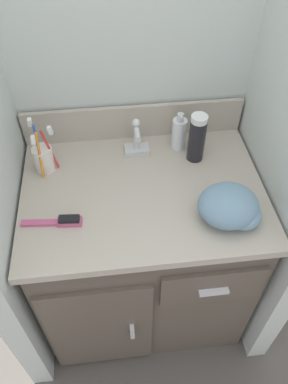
{
  "coord_description": "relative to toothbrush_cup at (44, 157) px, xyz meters",
  "views": [
    {
      "loc": [
        -0.1,
        -0.86,
        1.71
      ],
      "look_at": [
        0.0,
        -0.03,
        0.8
      ],
      "focal_mm": 35.0,
      "sensor_mm": 36.0,
      "label": 1
    }
  ],
  "objects": [
    {
      "name": "toothbrush_cup",
      "position": [
        0.0,
        0.0,
        0.0
      ],
      "size": [
        0.09,
        0.1,
        0.2
      ],
      "color": "white",
      "rests_on": "vanity"
    },
    {
      "name": "ground_plane",
      "position": [
        0.33,
        -0.14,
        -0.83
      ],
      "size": [
        6.0,
        6.0,
        0.0
      ],
      "primitive_type": "plane",
      "color": "#4C4742"
    },
    {
      "name": "hairbrush",
      "position": [
        0.06,
        -0.26,
        -0.04
      ],
      "size": [
        0.19,
        0.04,
        0.03
      ],
      "rotation": [
        0.0,
        0.0,
        -0.08
      ],
      "color": "#C1517F",
      "rests_on": "vanity"
    },
    {
      "name": "sink_faucet",
      "position": [
        0.33,
        0.05,
        -0.01
      ],
      "size": [
        0.09,
        0.09,
        0.14
      ],
      "color": "silver",
      "rests_on": "vanity"
    },
    {
      "name": "backsplash",
      "position": [
        0.33,
        0.15,
        0.01
      ],
      "size": [
        0.83,
        0.02,
        0.14
      ],
      "color": "#B2A899",
      "rests_on": "vanity"
    },
    {
      "name": "soap_dispenser",
      "position": [
        0.49,
        0.06,
        0.01
      ],
      "size": [
        0.05,
        0.06,
        0.16
      ],
      "color": "white",
      "rests_on": "vanity"
    },
    {
      "name": "shaving_cream_can",
      "position": [
        0.54,
        -0.01,
        0.04
      ],
      "size": [
        0.06,
        0.06,
        0.19
      ],
      "color": "black",
      "rests_on": "vanity"
    },
    {
      "name": "hand_towel",
      "position": [
        0.59,
        -0.3,
        -0.0
      ],
      "size": [
        0.19,
        0.17,
        0.11
      ],
      "color": "#6B8EA8",
      "rests_on": "vanity"
    },
    {
      "name": "wall_back",
      "position": [
        0.33,
        0.2,
        0.27
      ],
      "size": [
        1.01,
        0.08,
        2.2
      ],
      "primitive_type": "cube",
      "color": "silver",
      "rests_on": "ground_plane"
    },
    {
      "name": "vanity",
      "position": [
        0.33,
        -0.15,
        -0.42
      ],
      "size": [
        0.83,
        0.61,
        0.78
      ],
      "color": "brown",
      "rests_on": "ground_plane"
    }
  ]
}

